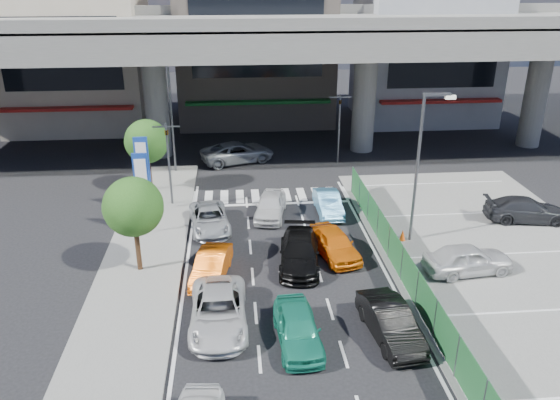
{
  "coord_description": "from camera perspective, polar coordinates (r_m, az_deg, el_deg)",
  "views": [
    {
      "loc": [
        -2.29,
        -19.5,
        13.49
      ],
      "look_at": [
        0.05,
        6.85,
        2.27
      ],
      "focal_mm": 35.0,
      "sensor_mm": 36.0,
      "label": 1
    }
  ],
  "objects": [
    {
      "name": "sidewalk_left",
      "position": [
        27.48,
        -14.38,
        -7.08
      ],
      "size": [
        4.0,
        30.0,
        0.12
      ],
      "primitive_type": "cube",
      "color": "slate",
      "rests_on": "ground"
    },
    {
      "name": "street_lamp_right",
      "position": [
        28.57,
        14.59,
        4.45
      ],
      "size": [
        1.65,
        0.22,
        8.0
      ],
      "color": "#595B60",
      "rests_on": "ground"
    },
    {
      "name": "taxi_orange_right",
      "position": [
        27.84,
        5.69,
        -4.52
      ],
      "size": [
        2.55,
        4.32,
        1.38
      ],
      "primitive_type": "imported",
      "rotation": [
        0.0,
        0.0,
        0.24
      ],
      "color": "orange",
      "rests_on": "ground"
    },
    {
      "name": "sedan_black_mid",
      "position": [
        26.89,
        2.05,
        -5.47
      ],
      "size": [
        2.5,
        4.94,
        1.38
      ],
      "primitive_type": "imported",
      "rotation": [
        0.0,
        0.0,
        -0.12
      ],
      "color": "black",
      "rests_on": "ground"
    },
    {
      "name": "signboard_near",
      "position": [
        29.81,
        -14.22,
        1.77
      ],
      "size": [
        0.8,
        0.14,
        4.7
      ],
      "color": "#595B60",
      "rests_on": "ground"
    },
    {
      "name": "parked_sedan_white",
      "position": [
        27.57,
        19.04,
        -5.84
      ],
      "size": [
        4.4,
        2.15,
        1.45
      ],
      "primitive_type": "imported",
      "rotation": [
        0.0,
        0.0,
        1.68
      ],
      "color": "silver",
      "rests_on": "parking_lot"
    },
    {
      "name": "ground",
      "position": [
        23.82,
        1.37,
        -11.52
      ],
      "size": [
        120.0,
        120.0,
        0.0
      ],
      "primitive_type": "plane",
      "color": "black",
      "rests_on": "ground"
    },
    {
      "name": "hatch_black_mid_right",
      "position": [
        22.39,
        11.44,
        -12.42
      ],
      "size": [
        1.98,
        4.34,
        1.38
      ],
      "primitive_type": "imported",
      "rotation": [
        0.0,
        0.0,
        0.13
      ],
      "color": "black",
      "rests_on": "ground"
    },
    {
      "name": "tree_far",
      "position": [
        35.9,
        -13.77,
        5.96
      ],
      "size": [
        2.8,
        2.8,
        4.8
      ],
      "color": "#382314",
      "rests_on": "ground"
    },
    {
      "name": "traffic_light_right",
      "position": [
        40.43,
        6.26,
        9.17
      ],
      "size": [
        1.6,
        1.24,
        5.2
      ],
      "color": "#595B60",
      "rests_on": "ground"
    },
    {
      "name": "fence_run",
      "position": [
        25.23,
        13.29,
        -7.64
      ],
      "size": [
        0.16,
        22.0,
        1.8
      ],
      "primitive_type": null,
      "color": "#1C5329",
      "rests_on": "ground"
    },
    {
      "name": "crossing_wagon_silver",
      "position": [
        41.4,
        -4.45,
        5.0
      ],
      "size": [
        6.0,
        4.14,
        1.52
      ],
      "primitive_type": "imported",
      "rotation": [
        0.0,
        0.0,
        1.89
      ],
      "color": "#919497",
      "rests_on": "ground"
    },
    {
      "name": "sedan_white_front_mid",
      "position": [
        32.05,
        -1.0,
        -0.57
      ],
      "size": [
        2.39,
        4.29,
        1.38
      ],
      "primitive_type": "imported",
      "rotation": [
        0.0,
        0.0,
        -0.2
      ],
      "color": "silver",
      "rests_on": "ground"
    },
    {
      "name": "building_east",
      "position": [
        55.14,
        14.83,
        14.43
      ],
      "size": [
        12.0,
        10.9,
        12.0
      ],
      "color": "gray",
      "rests_on": "ground"
    },
    {
      "name": "wagon_silver_front_left",
      "position": [
        30.75,
        -7.37,
        -1.97
      ],
      "size": [
        2.6,
        4.67,
        1.23
      ],
      "primitive_type": "imported",
      "rotation": [
        0.0,
        0.0,
        0.13
      ],
      "color": "#9DA0A5",
      "rests_on": "ground"
    },
    {
      "name": "building_west",
      "position": [
        53.72,
        -20.46,
        14.11
      ],
      "size": [
        12.0,
        10.9,
        13.0
      ],
      "color": "#A49984",
      "rests_on": "ground"
    },
    {
      "name": "taxi_orange_left",
      "position": [
        25.98,
        -7.17,
        -6.87
      ],
      "size": [
        2.06,
        4.07,
        1.28
      ],
      "primitive_type": "imported",
      "rotation": [
        0.0,
        0.0,
        -0.19
      ],
      "color": "#F8630B",
      "rests_on": "ground"
    },
    {
      "name": "traffic_cone",
      "position": [
        29.98,
        12.68,
        -3.58
      ],
      "size": [
        0.4,
        0.4,
        0.62
      ],
      "primitive_type": "cone",
      "rotation": [
        0.0,
        0.0,
        0.31
      ],
      "color": "#F0510D",
      "rests_on": "parking_lot"
    },
    {
      "name": "signboard_far",
      "position": [
        32.66,
        -14.18,
        3.64
      ],
      "size": [
        0.8,
        0.14,
        4.7
      ],
      "color": "#595B60",
      "rests_on": "ground"
    },
    {
      "name": "street_lamp_left",
      "position": [
        38.71,
        -11.08,
        9.54
      ],
      "size": [
        1.65,
        0.22,
        8.0
      ],
      "color": "#595B60",
      "rests_on": "ground"
    },
    {
      "name": "building_center",
      "position": [
        52.87,
        -2.67,
        16.43
      ],
      "size": [
        14.0,
        10.9,
        15.0
      ],
      "color": "gray",
      "rests_on": "ground"
    },
    {
      "name": "kei_truck_front_right",
      "position": [
        32.62,
        5.05,
        -0.33
      ],
      "size": [
        1.4,
        3.85,
        1.26
      ],
      "primitive_type": "imported",
      "rotation": [
        0.0,
        0.0,
        0.02
      ],
      "color": "#4B8EB8",
      "rests_on": "ground"
    },
    {
      "name": "expressway",
      "position": [
        41.84,
        -1.99,
        16.47
      ],
      "size": [
        64.0,
        14.0,
        10.75
      ],
      "color": "#62625E",
      "rests_on": "ground"
    },
    {
      "name": "traffic_light_left",
      "position": [
        33.15,
        -11.69,
        5.74
      ],
      "size": [
        1.6,
        1.24,
        5.2
      ],
      "color": "#595B60",
      "rests_on": "ground"
    },
    {
      "name": "sedan_white_mid_left",
      "position": [
        22.73,
        -6.44,
        -11.47
      ],
      "size": [
        2.32,
        4.98,
        1.38
      ],
      "primitive_type": "imported",
      "rotation": [
        0.0,
        0.0,
        0.01
      ],
      "color": "silver",
      "rests_on": "ground"
    },
    {
      "name": "parked_sedan_dgrey",
      "position": [
        34.44,
        24.34,
        -0.91
      ],
      "size": [
        4.9,
        2.6,
        1.35
      ],
      "primitive_type": "imported",
      "rotation": [
        0.0,
        0.0,
        1.41
      ],
      "color": "#28292C",
      "rests_on": "parking_lot"
    },
    {
      "name": "tree_near",
      "position": [
        26.01,
        -15.09,
        -0.72
      ],
      "size": [
        2.8,
        2.8,
        4.8
      ],
      "color": "#382314",
      "rests_on": "ground"
    },
    {
      "name": "parking_lot",
      "position": [
        28.64,
        23.51,
        -7.16
      ],
      "size": [
        12.0,
        28.0,
        0.06
      ],
      "primitive_type": "cube",
      "color": "slate",
      "rests_on": "ground"
    },
    {
      "name": "taxi_teal_mid",
      "position": [
        21.68,
        1.87,
        -13.21
      ],
      "size": [
        1.82,
        4.12,
        1.38
      ],
      "primitive_type": "imported",
      "rotation": [
        0.0,
        0.0,
        0.05
      ],
      "color": "#1B8569",
      "rests_on": "ground"
    }
  ]
}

